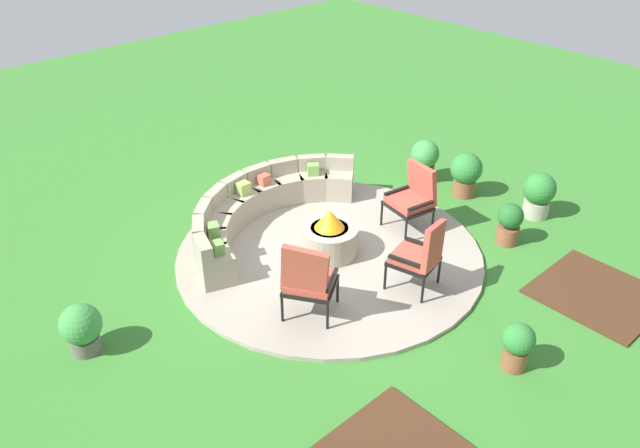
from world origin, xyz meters
TOP-DOWN VIEW (x-y plane):
  - ground_plane at (0.00, 0.00)m, footprint 24.00×24.00m
  - patio_circle at (0.00, 0.00)m, footprint 4.44×4.44m
  - mulch_bed_right at (2.00, -3.11)m, footprint 1.43×1.49m
  - fire_pit at (0.00, 0.00)m, footprint 0.84×0.84m
  - curved_stone_bench at (-0.26, 1.31)m, footprint 3.46×1.66m
  - lounge_chair_front_left at (-1.18, -0.86)m, footprint 0.84×0.87m
  - lounge_chair_front_right at (0.28, -1.42)m, footprint 0.70×0.72m
  - lounge_chair_back_left at (1.41, -0.35)m, footprint 0.69×0.71m
  - potted_plant_0 at (-3.50, 0.52)m, footprint 0.49×0.49m
  - potted_plant_1 at (2.94, -0.22)m, footprint 0.53×0.53m
  - potted_plant_2 at (0.01, -3.09)m, footprint 0.38×0.38m
  - potted_plant_3 at (2.21, -1.55)m, footprint 0.38×0.38m
  - potted_plant_4 at (2.84, 0.59)m, footprint 0.49×0.49m
  - potted_plant_5 at (3.22, -1.42)m, footprint 0.51×0.51m

SIDE VIEW (x-z plane):
  - ground_plane at x=0.00m, z-range 0.00..0.00m
  - mulch_bed_right at x=2.00m, z-range 0.00..0.04m
  - patio_circle at x=0.00m, z-range 0.00..0.06m
  - fire_pit at x=0.00m, z-range -0.02..0.68m
  - potted_plant_2 at x=0.01m, z-range 0.03..0.65m
  - curved_stone_bench at x=-0.26m, z-range 0.00..0.68m
  - potted_plant_0 at x=-3.50m, z-range 0.03..0.67m
  - potted_plant_3 at x=2.21m, z-range 0.03..0.68m
  - potted_plant_5 at x=3.22m, z-range 0.04..0.79m
  - potted_plant_4 at x=2.84m, z-range 0.04..0.80m
  - potted_plant_1 at x=2.94m, z-range 0.05..0.81m
  - lounge_chair_front_right at x=0.28m, z-range 0.07..1.13m
  - lounge_chair_back_left at x=1.41m, z-range 0.09..1.13m
  - lounge_chair_front_left at x=-1.18m, z-range 0.05..1.22m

